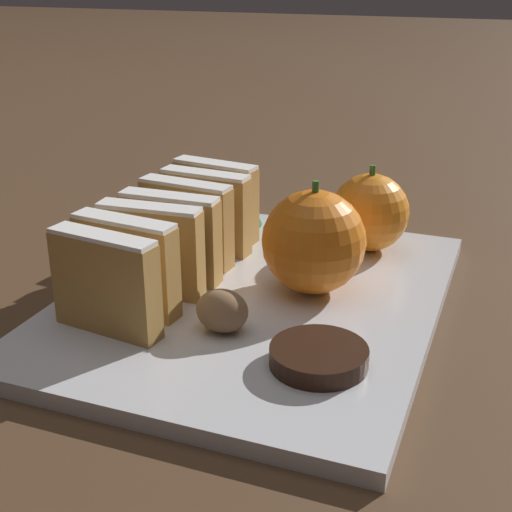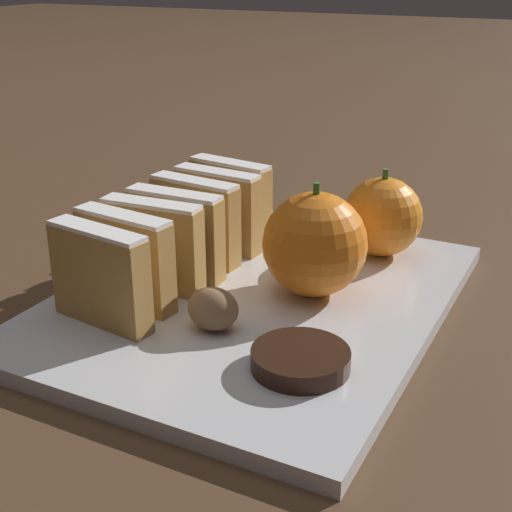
{
  "view_description": "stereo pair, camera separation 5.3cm",
  "coord_description": "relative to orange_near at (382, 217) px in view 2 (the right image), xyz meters",
  "views": [
    {
      "loc": [
        0.17,
        -0.46,
        0.25
      ],
      "look_at": [
        0.0,
        0.0,
        0.04
      ],
      "focal_mm": 50.0,
      "sensor_mm": 36.0,
      "label": 1
    },
    {
      "loc": [
        0.22,
        -0.43,
        0.25
      ],
      "look_at": [
        0.0,
        0.0,
        0.04
      ],
      "focal_mm": 50.0,
      "sensor_mm": 36.0,
      "label": 2
    }
  ],
  "objects": [
    {
      "name": "stollen_slice_back",
      "position": [
        -0.14,
        -0.02,
        0.0
      ],
      "size": [
        0.08,
        0.03,
        0.07
      ],
      "color": "#B28442",
      "rests_on": "serving_platter"
    },
    {
      "name": "stollen_slice_fourth",
      "position": [
        -0.13,
        -0.11,
        0.0
      ],
      "size": [
        0.08,
        0.02,
        0.07
      ],
      "color": "#B28442",
      "rests_on": "serving_platter"
    },
    {
      "name": "ground_plane",
      "position": [
        -0.06,
        -0.12,
        -0.05
      ],
      "size": [
        6.0,
        6.0,
        0.0
      ],
      "primitive_type": "plane",
      "color": "#513823"
    },
    {
      "name": "stollen_slice_third",
      "position": [
        -0.13,
        -0.15,
        0.0
      ],
      "size": [
        0.08,
        0.02,
        0.07
      ],
      "color": "#B28442",
      "rests_on": "serving_platter"
    },
    {
      "name": "stollen_slice_sixth",
      "position": [
        -0.13,
        -0.05,
        0.0
      ],
      "size": [
        0.08,
        0.02,
        0.07
      ],
      "color": "#B28442",
      "rests_on": "serving_platter"
    },
    {
      "name": "stollen_slice_front",
      "position": [
        -0.13,
        -0.21,
        0.0
      ],
      "size": [
        0.08,
        0.03,
        0.07
      ],
      "color": "#B28442",
      "rests_on": "serving_platter"
    },
    {
      "name": "orange_near",
      "position": [
        0.0,
        0.0,
        0.0
      ],
      "size": [
        0.07,
        0.07,
        0.08
      ],
      "color": "orange",
      "rests_on": "serving_platter"
    },
    {
      "name": "stollen_slice_second",
      "position": [
        -0.13,
        -0.18,
        0.0
      ],
      "size": [
        0.08,
        0.03,
        0.07
      ],
      "color": "#B28442",
      "rests_on": "serving_platter"
    },
    {
      "name": "walnut",
      "position": [
        -0.06,
        -0.18,
        -0.02
      ],
      "size": [
        0.04,
        0.03,
        0.03
      ],
      "color": "#8E6B47",
      "rests_on": "serving_platter"
    },
    {
      "name": "chocolate_cookie",
      "position": [
        0.01,
        -0.2,
        -0.03
      ],
      "size": [
        0.06,
        0.06,
        0.01
      ],
      "color": "black",
      "rests_on": "serving_platter"
    },
    {
      "name": "orange_far",
      "position": [
        -0.02,
        -0.1,
        0.01
      ],
      "size": [
        0.08,
        0.08,
        0.09
      ],
      "color": "orange",
      "rests_on": "serving_platter"
    },
    {
      "name": "stollen_slice_fifth",
      "position": [
        -0.13,
        -0.08,
        0.0
      ],
      "size": [
        0.08,
        0.03,
        0.07
      ],
      "color": "#B28442",
      "rests_on": "serving_platter"
    },
    {
      "name": "serving_platter",
      "position": [
        -0.06,
        -0.12,
        -0.04
      ],
      "size": [
        0.27,
        0.34,
        0.01
      ],
      "color": "silver",
      "rests_on": "ground_plane"
    },
    {
      "name": "evergreen_sprig",
      "position": [
        -0.13,
        0.02,
        -0.01
      ],
      "size": [
        0.05,
        0.05,
        0.06
      ],
      "color": "#23662D",
      "rests_on": "serving_platter"
    }
  ]
}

